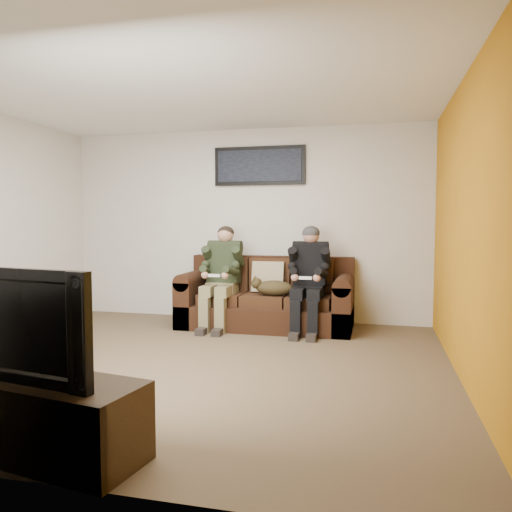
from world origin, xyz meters
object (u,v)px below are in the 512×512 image
(person_left, at_px, (222,271))
(tv_stand, at_px, (30,414))
(sofa, at_px, (267,300))
(television, at_px, (27,322))
(person_right, at_px, (309,272))
(framed_poster, at_px, (259,166))
(cat, at_px, (273,287))

(person_left, distance_m, tv_stand, 3.63)
(sofa, bearing_deg, television, -98.98)
(tv_stand, bearing_deg, person_right, 81.69)
(person_left, relative_size, person_right, 0.99)
(tv_stand, bearing_deg, person_left, 98.88)
(framed_poster, xyz_separation_m, television, (-0.40, -4.17, -1.33))
(framed_poster, relative_size, tv_stand, 0.87)
(person_right, xyz_separation_m, framed_poster, (-0.76, 0.57, 1.37))
(person_right, xyz_separation_m, cat, (-0.44, -0.05, -0.19))
(sofa, relative_size, tv_stand, 1.51)
(sofa, height_order, television, television)
(person_right, bearing_deg, person_left, -179.98)
(sofa, relative_size, television, 1.94)
(television, bearing_deg, cat, 88.10)
(cat, bearing_deg, television, -101.39)
(framed_poster, bearing_deg, person_right, -36.91)
(tv_stand, bearing_deg, cat, 88.10)
(person_right, relative_size, cat, 1.97)
(cat, relative_size, television, 0.59)
(cat, xyz_separation_m, tv_stand, (-0.71, -3.55, -0.31))
(television, bearing_deg, tv_stand, -80.51)
(sofa, distance_m, person_right, 0.71)
(sofa, distance_m, cat, 0.33)
(person_left, bearing_deg, tv_stand, -90.61)
(sofa, bearing_deg, framed_poster, 117.24)
(person_left, distance_m, framed_poster, 1.53)
(person_right, relative_size, tv_stand, 0.90)
(person_left, xyz_separation_m, tv_stand, (-0.04, -3.60, -0.50))
(sofa, height_order, person_right, person_right)
(person_left, distance_m, television, 3.60)
(framed_poster, bearing_deg, person_left, -122.15)
(person_left, relative_size, cat, 1.96)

